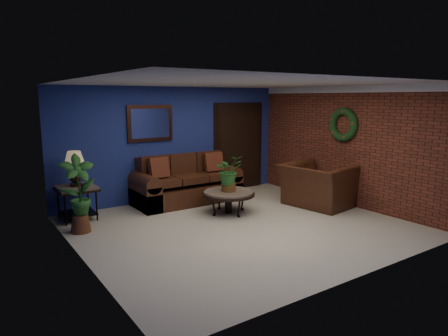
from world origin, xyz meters
TOP-DOWN VIEW (x-y plane):
  - floor at (0.00, 0.00)m, footprint 5.50×5.50m
  - wall_back at (0.00, 2.50)m, footprint 5.50×0.04m
  - wall_left at (-2.75, 0.00)m, footprint 0.04×5.00m
  - wall_right_brick at (2.75, 0.00)m, footprint 0.04×5.00m
  - ceiling at (0.00, 0.00)m, footprint 5.50×5.00m
  - crown_molding at (2.72, 0.00)m, footprint 0.03×5.00m
  - wall_mirror at (-0.60, 2.46)m, footprint 1.02×0.06m
  - closet_door at (1.75, 2.47)m, footprint 1.44×0.06m
  - wreath at (2.69, 0.05)m, footprint 0.16×0.72m
  - sofa at (0.02, 2.09)m, footprint 2.31×1.00m
  - coffee_table at (0.29, 0.80)m, footprint 1.03×1.03m
  - end_table at (-2.30, 2.05)m, footprint 0.70×0.70m
  - table_lamp at (-2.30, 2.05)m, footprint 0.38×0.38m
  - side_chair at (0.54, 2.12)m, footprint 0.45×0.45m
  - armchair at (2.15, 0.19)m, footprint 1.38×1.52m
  - coffee_plant at (0.29, 0.80)m, footprint 0.55×0.48m
  - floor_plant at (2.35, 0.89)m, footprint 0.41×0.36m
  - tall_plant at (-2.45, 1.28)m, footprint 0.58×0.40m

SIDE VIEW (x-z plane):
  - floor at x=0.00m, z-range 0.00..0.00m
  - sofa at x=0.02m, z-range -0.18..0.86m
  - coffee_table at x=0.29m, z-range 0.16..0.61m
  - floor_plant at x=2.35m, z-range 0.01..0.78m
  - armchair at x=2.15m, z-range 0.00..0.89m
  - end_table at x=-2.30m, z-range 0.17..0.81m
  - side_chair at x=0.54m, z-range 0.06..1.00m
  - tall_plant at x=-2.45m, z-range 0.04..1.38m
  - coffee_plant at x=0.29m, z-range 0.48..1.19m
  - table_lamp at x=-2.30m, z-range 0.73..1.36m
  - closet_door at x=1.75m, z-range -0.04..2.14m
  - wall_back at x=0.00m, z-range 0.00..2.50m
  - wall_left at x=-2.75m, z-range 0.00..2.50m
  - wall_right_brick at x=2.75m, z-range 0.00..2.50m
  - wreath at x=2.69m, z-range 1.34..2.06m
  - wall_mirror at x=-0.60m, z-range 1.33..2.10m
  - crown_molding at x=2.72m, z-range 2.36..2.50m
  - ceiling at x=0.00m, z-range 2.49..2.51m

